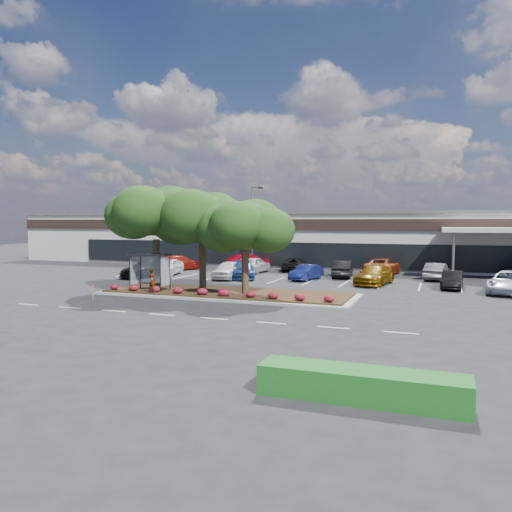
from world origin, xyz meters
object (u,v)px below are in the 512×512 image
(survey_stake, at_px, (93,290))
(car_0, at_px, (146,269))
(light_pole, at_px, (253,233))
(car_1, at_px, (168,267))

(survey_stake, height_order, car_0, car_0)
(car_0, bearing_deg, light_pole, 73.07)
(light_pole, height_order, car_0, light_pole)
(survey_stake, height_order, car_1, car_1)
(car_1, bearing_deg, survey_stake, -88.42)
(car_0, relative_size, car_1, 1.13)
(survey_stake, bearing_deg, light_pole, 84.29)
(car_0, height_order, car_1, car_1)
(light_pole, distance_m, car_0, 12.96)
(survey_stake, distance_m, car_1, 15.39)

